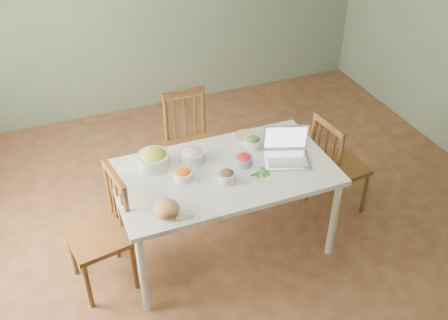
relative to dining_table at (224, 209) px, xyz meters
name	(u,v)px	position (x,y,z in m)	size (l,w,h in m)	color
floor	(246,233)	(0.23, 0.06, -0.39)	(5.00, 5.00, 0.00)	#502C19
dining_table	(224,209)	(0.00, 0.00, 0.00)	(1.68, 0.95, 0.79)	white
chair_far	(192,145)	(0.02, 0.84, 0.09)	(0.43, 0.41, 0.97)	brown
chair_left	(97,234)	(-1.02, -0.03, 0.11)	(0.44, 0.42, 1.01)	brown
chair_right	(340,164)	(1.14, 0.09, 0.09)	(0.43, 0.41, 0.97)	brown
bread_boule	(166,209)	(-0.55, -0.33, 0.45)	(0.18, 0.18, 0.12)	tan
butter_stick	(185,216)	(-0.45, -0.40, 0.41)	(0.12, 0.04, 0.03)	#F8EFCB
bowl_squash	(154,158)	(-0.48, 0.26, 0.47)	(0.25, 0.25, 0.15)	gold
bowl_carrot	(183,174)	(-0.32, 0.02, 0.44)	(0.15, 0.15, 0.08)	#CC5716
bowl_onion	(192,155)	(-0.19, 0.21, 0.45)	(0.20, 0.20, 0.11)	silver
bowl_mushroom	(227,176)	(-0.03, -0.13, 0.44)	(0.14, 0.14, 0.09)	#3D2819
bowl_redpep	(244,160)	(0.17, 0.02, 0.44)	(0.15, 0.15, 0.09)	red
bowl_broccoli	(253,142)	(0.34, 0.22, 0.44)	(0.15, 0.15, 0.09)	#285623
flatbread	(247,137)	(0.35, 0.36, 0.40)	(0.21, 0.21, 0.02)	tan
basil_bunch	(260,173)	(0.24, -0.14, 0.40)	(0.18, 0.18, 0.02)	#13781C
laptop	(288,148)	(0.51, -0.07, 0.52)	(0.36, 0.28, 0.25)	silver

